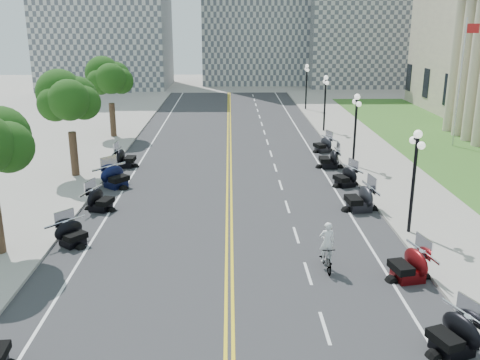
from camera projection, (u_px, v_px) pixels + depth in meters
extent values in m
plane|color=gray|center=(229.00, 274.00, 21.65)|extent=(160.00, 160.00, 0.00)
cube|color=#333335|center=(229.00, 196.00, 31.22)|extent=(16.00, 90.00, 0.01)
cube|color=yellow|center=(227.00, 195.00, 31.21)|extent=(0.12, 90.00, 0.00)
cube|color=yellow|center=(231.00, 195.00, 31.22)|extent=(0.12, 90.00, 0.00)
cube|color=white|center=(338.00, 195.00, 31.34)|extent=(0.12, 90.00, 0.00)
cube|color=white|center=(119.00, 196.00, 31.09)|extent=(0.12, 90.00, 0.00)
cube|color=white|center=(325.00, 328.00, 17.88)|extent=(0.12, 2.00, 0.00)
cube|color=white|center=(308.00, 273.00, 21.71)|extent=(0.12, 2.00, 0.00)
cube|color=white|center=(296.00, 235.00, 25.54)|extent=(0.12, 2.00, 0.00)
cube|color=white|center=(287.00, 207.00, 29.36)|extent=(0.12, 2.00, 0.00)
cube|color=white|center=(281.00, 185.00, 33.19)|extent=(0.12, 2.00, 0.00)
cube|color=white|center=(275.00, 168.00, 37.01)|extent=(0.12, 2.00, 0.00)
cube|color=white|center=(271.00, 154.00, 40.84)|extent=(0.12, 2.00, 0.00)
cube|color=white|center=(267.00, 142.00, 44.67)|extent=(0.12, 2.00, 0.00)
cube|color=white|center=(264.00, 132.00, 48.49)|extent=(0.12, 2.00, 0.00)
cube|color=white|center=(262.00, 124.00, 52.32)|extent=(0.12, 2.00, 0.00)
cube|color=white|center=(260.00, 117.00, 56.15)|extent=(0.12, 2.00, 0.00)
cube|color=white|center=(258.00, 110.00, 59.97)|extent=(0.12, 2.00, 0.00)
cube|color=white|center=(256.00, 105.00, 63.80)|extent=(0.12, 2.00, 0.00)
cube|color=white|center=(254.00, 100.00, 67.63)|extent=(0.12, 2.00, 0.00)
cube|color=white|center=(253.00, 95.00, 71.45)|extent=(0.12, 2.00, 0.00)
cube|color=#9E9991|center=(408.00, 193.00, 31.39)|extent=(5.00, 90.00, 0.15)
cube|color=#9E9991|center=(48.00, 196.00, 31.00)|extent=(5.00, 90.00, 0.15)
cube|color=#356023|center=(467.00, 159.00, 39.19)|extent=(9.00, 60.00, 0.10)
cube|color=gray|center=(373.00, 11.00, 81.05)|extent=(20.00, 14.00, 22.00)
imported|color=#A51414|center=(326.00, 257.00, 21.92)|extent=(0.58, 1.85, 1.10)
imported|color=white|center=(328.00, 225.00, 21.51)|extent=(0.63, 0.41, 1.73)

